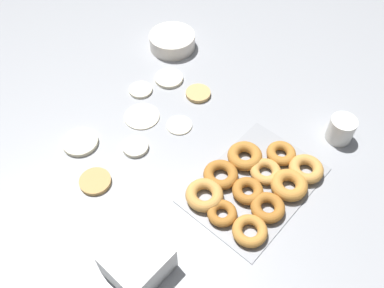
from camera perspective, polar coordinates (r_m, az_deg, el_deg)
ground_plane at (r=1.29m, az=-4.01°, el=0.23°), size 3.00×3.00×0.00m
pancake_0 at (r=1.28m, az=-7.94°, el=-0.40°), size 0.08×0.08×0.01m
pancake_1 at (r=1.37m, az=-7.05°, el=3.94°), size 0.12×0.12×0.01m
pancake_2 at (r=1.49m, az=-3.25°, el=9.18°), size 0.10×0.10×0.01m
pancake_3 at (r=1.33m, az=-15.40°, el=0.24°), size 0.11×0.11×0.01m
pancake_4 at (r=1.43m, az=0.87°, el=7.10°), size 0.09×0.09×0.01m
pancake_5 at (r=1.23m, az=-13.43°, el=-5.13°), size 0.09×0.09×0.01m
pancake_6 at (r=1.33m, az=-1.80°, el=2.73°), size 0.08×0.08×0.01m
pancake_7 at (r=1.46m, az=-7.22°, el=7.54°), size 0.08×0.08×0.01m
donut_tray at (r=1.19m, az=8.87°, el=-5.51°), size 0.40×0.28×0.04m
batter_bowl at (r=1.62m, az=-2.80°, el=14.24°), size 0.18×0.18×0.06m
container_stack at (r=1.05m, az=-7.63°, el=-16.09°), size 0.14×0.13×0.09m
paper_cup at (r=1.36m, az=20.18°, el=1.94°), size 0.08×0.08×0.08m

